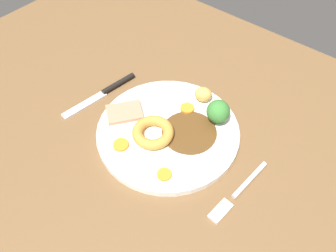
{
  "coord_description": "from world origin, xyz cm",
  "views": [
    {
      "loc": [
        -28.59,
        34.39,
        56.16
      ],
      "look_at": [
        -1.79,
        1.98,
        6.0
      ],
      "focal_mm": 36.34,
      "sensor_mm": 36.0,
      "label": 1
    }
  ],
  "objects": [
    {
      "name": "dining_table",
      "position": [
        0.0,
        0.0,
        1.8
      ],
      "size": [
        120.0,
        84.0,
        3.6
      ],
      "primitive_type": "cube",
      "color": "brown",
      "rests_on": "ground"
    },
    {
      "name": "dinner_plate",
      "position": [
        -1.79,
        1.98,
        4.3
      ],
      "size": [
        27.88,
        27.88,
        1.4
      ],
      "primitive_type": "cylinder",
      "color": "white",
      "rests_on": "dining_table"
    },
    {
      "name": "fork",
      "position": [
        -19.51,
        4.44,
        3.99
      ],
      "size": [
        2.61,
        15.32,
        0.9
      ],
      "rotation": [
        0.0,
        0.0,
        1.49
      ],
      "color": "silver",
      "rests_on": "dining_table"
    },
    {
      "name": "knife",
      "position": [
        16.06,
        1.65,
        4.05
      ],
      "size": [
        3.93,
        18.53,
        1.2
      ],
      "rotation": [
        0.0,
        0.0,
        1.44
      ],
      "color": "black",
      "rests_on": "dining_table"
    },
    {
      "name": "carrot_coin_side",
      "position": [
        2.46,
        10.68,
        5.29
      ],
      "size": [
        2.96,
        2.96,
        0.59
      ],
      "primitive_type": "cylinder",
      "color": "orange",
      "rests_on": "dinner_plate"
    },
    {
      "name": "gravy_pool",
      "position": [
        -5.47,
        -0.18,
        5.15
      ],
      "size": [
        10.68,
        10.68,
        0.3
      ],
      "primitive_type": "cylinder",
      "color": "#563819",
      "rests_on": "dinner_plate"
    },
    {
      "name": "roast_potato_left",
      "position": [
        -2.23,
        -8.93,
        6.53
      ],
      "size": [
        4.53,
        4.24,
        3.06
      ],
      "primitive_type": "ellipsoid",
      "rotation": [
        0.0,
        0.0,
        3.52
      ],
      "color": "tan",
      "rests_on": "dinner_plate"
    },
    {
      "name": "carrot_coin_back",
      "position": [
        -1.5,
        -4.55,
        5.34
      ],
      "size": [
        2.87,
        2.87,
        0.69
      ],
      "primitive_type": "cylinder",
      "color": "orange",
      "rests_on": "dinner_plate"
    },
    {
      "name": "yorkshire_pudding",
      "position": [
        -0.6,
        5.02,
        6.03
      ],
      "size": [
        7.99,
        7.99,
        2.06
      ],
      "primitive_type": "torus",
      "color": "#C68938",
      "rests_on": "dinner_plate"
    },
    {
      "name": "meat_slice_main",
      "position": [
        7.62,
        4.43,
        5.4
      ],
      "size": [
        8.35,
        8.74,
        0.8
      ],
      "primitive_type": "cube",
      "rotation": [
        0.0,
        0.0,
        0.93
      ],
      "color": "tan",
      "rests_on": "dinner_plate"
    },
    {
      "name": "broccoli_floret",
      "position": [
        -7.92,
        -5.75,
        7.9
      ],
      "size": [
        4.58,
        4.58,
        5.24
      ],
      "color": "#8CB766",
      "rests_on": "dinner_plate"
    },
    {
      "name": "carrot_coin_front",
      "position": [
        -7.93,
        10.41,
        5.22
      ],
      "size": [
        2.67,
        2.67,
        0.44
      ],
      "primitive_type": "cylinder",
      "color": "orange",
      "rests_on": "dinner_plate"
    }
  ]
}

